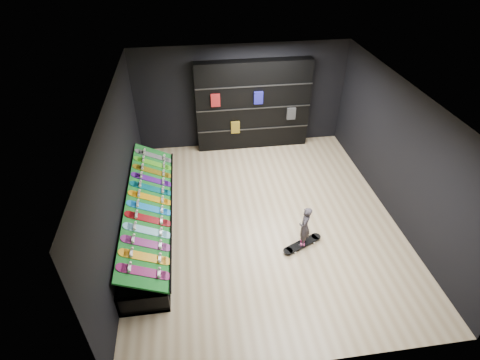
{
  "coord_description": "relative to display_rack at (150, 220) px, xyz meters",
  "views": [
    {
      "loc": [
        -1.43,
        -6.41,
        5.86
      ],
      "look_at": [
        -0.5,
        0.2,
        1.0
      ],
      "focal_mm": 28.0,
      "sensor_mm": 36.0,
      "label": 1
    }
  ],
  "objects": [
    {
      "name": "turf_ramp",
      "position": [
        0.05,
        0.0,
        0.46
      ],
      "size": [
        0.92,
        4.5,
        0.46
      ],
      "primitive_type": "cube",
      "rotation": [
        0.0,
        0.44,
        0.0
      ],
      "color": "#0F5F1A",
      "rests_on": "display_rack"
    },
    {
      "name": "wall_back",
      "position": [
        2.55,
        3.5,
        1.25
      ],
      "size": [
        6.0,
        0.02,
        3.0
      ],
      "primitive_type": "cube",
      "color": "black",
      "rests_on": "ground"
    },
    {
      "name": "display_board_11",
      "position": [
        0.06,
        1.9,
        0.49
      ],
      "size": [
        0.93,
        0.22,
        0.5
      ],
      "primitive_type": null,
      "rotation": [
        0.0,
        0.44,
        0.0
      ],
      "color": "black",
      "rests_on": "turf_ramp"
    },
    {
      "name": "display_rack",
      "position": [
        0.0,
        0.0,
        0.0
      ],
      "size": [
        0.9,
        4.5,
        0.5
      ],
      "primitive_type": null,
      "color": "black",
      "rests_on": "ground"
    },
    {
      "name": "floor",
      "position": [
        2.55,
        0.0,
        -0.25
      ],
      "size": [
        6.0,
        7.0,
        0.01
      ],
      "primitive_type": "cube",
      "color": "tan",
      "rests_on": "ground"
    },
    {
      "name": "display_board_4",
      "position": [
        0.06,
        -0.52,
        0.49
      ],
      "size": [
        0.93,
        0.22,
        0.5
      ],
      "primitive_type": null,
      "rotation": [
        0.0,
        0.44,
        0.0
      ],
      "color": "red",
      "rests_on": "turf_ramp"
    },
    {
      "name": "display_board_10",
      "position": [
        0.06,
        1.55,
        0.49
      ],
      "size": [
        0.93,
        0.22,
        0.5
      ],
      "primitive_type": null,
      "rotation": [
        0.0,
        0.44,
        0.0
      ],
      "color": "green",
      "rests_on": "turf_ramp"
    },
    {
      "name": "display_board_6",
      "position": [
        0.06,
        0.17,
        0.49
      ],
      "size": [
        0.93,
        0.22,
        0.5
      ],
      "primitive_type": null,
      "rotation": [
        0.0,
        0.44,
        0.0
      ],
      "color": "yellow",
      "rests_on": "turf_ramp"
    },
    {
      "name": "display_board_7",
      "position": [
        0.06,
        0.52,
        0.49
      ],
      "size": [
        0.93,
        0.22,
        0.5
      ],
      "primitive_type": null,
      "rotation": [
        0.0,
        0.44,
        0.0
      ],
      "color": "#0C8C99",
      "rests_on": "turf_ramp"
    },
    {
      "name": "display_board_9",
      "position": [
        0.06,
        1.21,
        0.49
      ],
      "size": [
        0.93,
        0.22,
        0.5
      ],
      "primitive_type": null,
      "rotation": [
        0.0,
        0.44,
        0.0
      ],
      "color": "yellow",
      "rests_on": "turf_ramp"
    },
    {
      "name": "wall_front",
      "position": [
        2.55,
        -3.5,
        1.25
      ],
      "size": [
        6.0,
        0.02,
        3.0
      ],
      "primitive_type": "cube",
      "color": "black",
      "rests_on": "ground"
    },
    {
      "name": "child",
      "position": [
        3.22,
        -1.01,
        0.13
      ],
      "size": [
        0.24,
        0.26,
        0.57
      ],
      "primitive_type": "imported",
      "rotation": [
        0.0,
        0.0,
        -2.05
      ],
      "color": "black",
      "rests_on": "floor_skateboard"
    },
    {
      "name": "wall_right",
      "position": [
        5.55,
        0.0,
        1.25
      ],
      "size": [
        0.02,
        7.0,
        3.0
      ],
      "primitive_type": "cube",
      "color": "black",
      "rests_on": "ground"
    },
    {
      "name": "display_board_0",
      "position": [
        0.06,
        -1.9,
        0.49
      ],
      "size": [
        0.93,
        0.22,
        0.5
      ],
      "primitive_type": null,
      "rotation": [
        0.0,
        0.44,
        0.0
      ],
      "color": "#E5198C",
      "rests_on": "turf_ramp"
    },
    {
      "name": "wall_left",
      "position": [
        -0.45,
        0.0,
        1.25
      ],
      "size": [
        0.02,
        7.0,
        3.0
      ],
      "primitive_type": "cube",
      "color": "black",
      "rests_on": "ground"
    },
    {
      "name": "floor_skateboard",
      "position": [
        3.22,
        -1.01,
        -0.21
      ],
      "size": [
        0.98,
        0.61,
        0.09
      ],
      "primitive_type": null,
      "rotation": [
        0.0,
        0.0,
        0.43
      ],
      "color": "black",
      "rests_on": "ground"
    },
    {
      "name": "back_shelving",
      "position": [
        2.86,
        3.32,
        1.05
      ],
      "size": [
        3.25,
        0.38,
        2.6
      ],
      "primitive_type": "cube",
      "color": "black",
      "rests_on": "ground"
    },
    {
      "name": "display_board_5",
      "position": [
        0.06,
        -0.17,
        0.49
      ],
      "size": [
        0.93,
        0.22,
        0.5
      ],
      "primitive_type": null,
      "rotation": [
        0.0,
        0.44,
        0.0
      ],
      "color": "blue",
      "rests_on": "turf_ramp"
    },
    {
      "name": "display_board_2",
      "position": [
        0.06,
        -1.21,
        0.49
      ],
      "size": [
        0.93,
        0.22,
        0.5
      ],
      "primitive_type": null,
      "rotation": [
        0.0,
        0.44,
        0.0
      ],
      "color": "#2626BF",
      "rests_on": "turf_ramp"
    },
    {
      "name": "display_board_3",
      "position": [
        0.06,
        -0.86,
        0.49
      ],
      "size": [
        0.93,
        0.22,
        0.5
      ],
      "primitive_type": null,
      "rotation": [
        0.0,
        0.44,
        0.0
      ],
      "color": "#0CB2E5",
      "rests_on": "turf_ramp"
    },
    {
      "name": "display_board_8",
      "position": [
        0.06,
        0.86,
        0.49
      ],
      "size": [
        0.93,
        0.22,
        0.5
      ],
      "primitive_type": null,
      "rotation": [
        0.0,
        0.44,
        0.0
      ],
      "color": "purple",
      "rests_on": "turf_ramp"
    },
    {
      "name": "ceiling",
      "position": [
        2.55,
        0.0,
        2.75
      ],
      "size": [
        6.0,
        7.0,
        0.01
      ],
      "primitive_type": "cube",
      "color": "white",
      "rests_on": "ground"
    },
    {
      "name": "display_board_1",
      "position": [
        0.06,
        -1.55,
        0.49
      ],
      "size": [
        0.93,
        0.22,
        0.5
      ],
      "primitive_type": null,
      "rotation": [
        0.0,
        0.44,
        0.0
      ],
      "color": "orange",
      "rests_on": "turf_ramp"
    }
  ]
}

